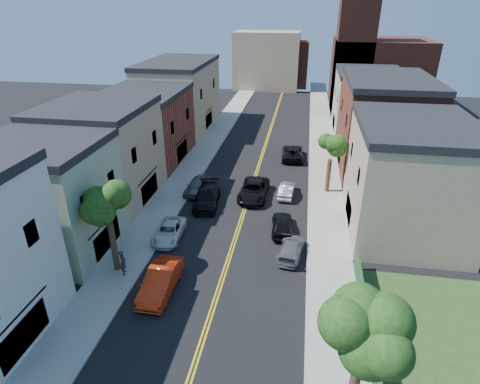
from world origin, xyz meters
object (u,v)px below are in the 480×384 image
at_px(black_car_right, 282,224).
at_px(black_suv_lane, 254,190).
at_px(grey_car_right, 291,248).
at_px(white_pickup, 169,231).
at_px(pedestrian_left, 123,262).
at_px(pedestrian_right, 359,318).
at_px(black_car_left, 207,197).
at_px(silver_car_right, 287,190).
at_px(red_sedan, 161,281).
at_px(grey_car_left, 197,186).
at_px(dark_car_right_far, 293,153).

bearing_deg(black_car_right, black_suv_lane, -65.41).
bearing_deg(grey_car_right, white_pickup, 2.89).
relative_size(pedestrian_left, pedestrian_right, 1.02).
bearing_deg(white_pickup, black_car_left, 72.39).
bearing_deg(black_car_right, white_pickup, 11.79).
bearing_deg(silver_car_right, black_car_right, 94.35).
height_order(silver_car_right, pedestrian_left, pedestrian_left).
bearing_deg(red_sedan, white_pickup, 104.19).
relative_size(silver_car_right, black_suv_lane, 0.69).
relative_size(black_car_left, black_suv_lane, 0.97).
xyz_separation_m(red_sedan, grey_car_left, (-1.56, 15.44, -0.08)).
bearing_deg(black_car_left, grey_car_right, -46.53).
relative_size(silver_car_right, dark_car_right_far, 0.72).
height_order(black_car_left, grey_car_right, black_car_left).
bearing_deg(grey_car_left, grey_car_right, -37.67).
bearing_deg(black_car_right, red_sedan, 46.20).
bearing_deg(dark_car_right_far, silver_car_right, 87.21).
relative_size(white_pickup, grey_car_left, 1.02).
xyz_separation_m(red_sedan, silver_car_right, (7.68, 16.15, -0.18)).
bearing_deg(pedestrian_right, grey_car_left, -70.79).
relative_size(grey_car_right, pedestrian_right, 2.32).
bearing_deg(white_pickup, pedestrian_left, -109.94).
relative_size(silver_car_right, pedestrian_right, 2.13).
distance_m(grey_car_left, black_suv_lane, 5.95).
height_order(grey_car_left, silver_car_right, grey_car_left).
bearing_deg(grey_car_right, pedestrian_right, 127.93).
relative_size(red_sedan, black_car_right, 1.17).
relative_size(grey_car_right, pedestrian_left, 2.28).
xyz_separation_m(grey_car_left, pedestrian_left, (-1.70, -14.21, 0.34)).
height_order(black_car_right, pedestrian_right, pedestrian_right).
height_order(pedestrian_left, pedestrian_right, pedestrian_left).
height_order(grey_car_right, black_car_right, black_car_right).
xyz_separation_m(red_sedan, dark_car_right_far, (7.78, 26.88, -0.07)).
height_order(red_sedan, black_car_left, red_sedan).
distance_m(grey_car_right, silver_car_right, 10.48).
bearing_deg(red_sedan, silver_car_right, 64.87).
relative_size(grey_car_left, dark_car_right_far, 0.80).
height_order(grey_car_left, grey_car_right, grey_car_left).
bearing_deg(black_car_right, grey_car_left, -38.05).
xyz_separation_m(red_sedan, black_car_left, (0.08, 12.96, -0.03)).
xyz_separation_m(grey_car_right, pedestrian_right, (4.35, -7.39, 0.46)).
xyz_separation_m(dark_car_right_far, pedestrian_left, (-11.04, -25.65, 0.33)).
bearing_deg(black_suv_lane, grey_car_right, -64.47).
height_order(grey_car_right, black_suv_lane, black_suv_lane).
height_order(grey_car_left, pedestrian_left, pedestrian_left).
distance_m(grey_car_right, dark_car_right_far, 21.18).
distance_m(black_car_right, pedestrian_right, 12.02).
bearing_deg(black_car_right, pedestrian_right, 112.53).
relative_size(black_car_left, silver_car_right, 1.40).
xyz_separation_m(black_car_right, dark_car_right_far, (0.10, 17.77, 0.03)).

